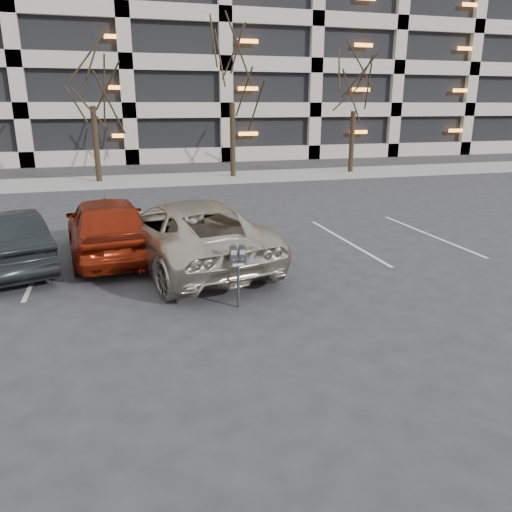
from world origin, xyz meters
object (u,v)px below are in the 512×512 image
at_px(car_dark, 3,241).
at_px(tree_b, 88,55).
at_px(suv_silver, 187,232).
at_px(car_red, 107,226).
at_px(tree_d, 356,71).
at_px(tree_c, 232,54).
at_px(parking_meter, 238,261).

bearing_deg(car_dark, tree_b, -116.78).
height_order(suv_silver, car_dark, suv_silver).
xyz_separation_m(suv_silver, car_red, (-1.91, 1.25, -0.00)).
xyz_separation_m(tree_d, suv_silver, (-11.59, -14.66, -4.80)).
bearing_deg(car_red, tree_d, -140.80).
distance_m(tree_b, tree_c, 7.00).
bearing_deg(tree_c, suv_silver, -107.39).
height_order(parking_meter, car_dark, car_dark).
distance_m(suv_silver, car_dark, 4.40).
bearing_deg(tree_d, tree_b, 180.00).
xyz_separation_m(tree_c, car_red, (-6.50, -13.42, -5.50)).
bearing_deg(tree_d, car_dark, -138.96).
height_order(tree_d, suv_silver, tree_d).
height_order(tree_c, parking_meter, tree_c).
height_order(parking_meter, car_red, car_red).
bearing_deg(car_dark, parking_meter, 122.65).
bearing_deg(parking_meter, car_dark, 148.35).
xyz_separation_m(tree_c, suv_silver, (-4.59, -14.66, -5.50)).
xyz_separation_m(tree_c, car_dark, (-8.91, -13.85, -5.60)).
relative_size(tree_c, parking_meter, 6.99).
height_order(tree_b, tree_c, tree_c).
height_order(parking_meter, suv_silver, suv_silver).
relative_size(tree_b, car_dark, 1.93).
bearing_deg(suv_silver, tree_d, -140.94).
relative_size(tree_c, car_red, 1.81).
distance_m(tree_c, parking_meter, 18.94).
bearing_deg(suv_silver, car_dark, -23.28).
relative_size(tree_d, car_red, 1.62).
bearing_deg(car_dark, tree_d, -157.89).
bearing_deg(suv_silver, parking_meter, 87.54).
distance_m(tree_b, suv_silver, 15.76).
height_order(tree_b, parking_meter, tree_b).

